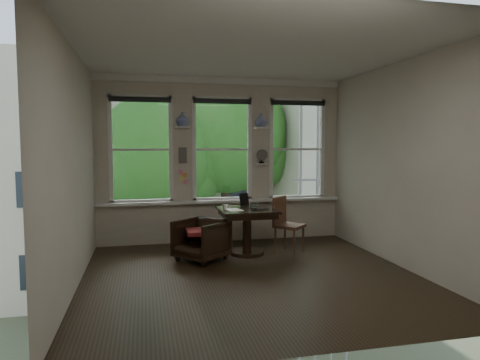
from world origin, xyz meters
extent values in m
plane|color=black|center=(0.00, 0.00, 0.00)|extent=(4.50, 4.50, 0.00)
plane|color=silver|center=(0.00, 0.00, 3.00)|extent=(4.50, 4.50, 0.00)
plane|color=beige|center=(0.00, 2.25, 1.50)|extent=(4.50, 0.00, 4.50)
plane|color=beige|center=(0.00, -2.25, 1.50)|extent=(4.50, 0.00, 4.50)
plane|color=beige|center=(-2.25, 0.00, 1.50)|extent=(0.00, 4.50, 4.50)
plane|color=beige|center=(2.25, 0.00, 1.50)|extent=(0.00, 4.50, 4.50)
cube|color=white|center=(-0.72, 2.15, 2.10)|extent=(0.26, 0.16, 0.03)
cube|color=white|center=(0.72, 2.15, 2.10)|extent=(0.26, 0.16, 0.03)
cube|color=#59544F|center=(-0.72, 2.18, 1.60)|extent=(0.14, 0.06, 0.28)
imported|color=silver|center=(-0.72, 2.15, 2.24)|extent=(0.24, 0.24, 0.25)
imported|color=silver|center=(0.72, 2.15, 2.24)|extent=(0.24, 0.24, 0.25)
imported|color=black|center=(-0.56, 0.96, 0.32)|extent=(0.98, 0.97, 0.64)
cube|color=maroon|center=(-0.56, 0.96, 0.45)|extent=(0.45, 0.45, 0.06)
imported|color=black|center=(0.38, 0.98, 0.76)|extent=(0.30, 0.20, 0.02)
imported|color=white|center=(-0.16, 1.14, 0.79)|extent=(0.11, 0.11, 0.09)
imported|color=white|center=(0.31, 1.07, 0.80)|extent=(0.13, 0.13, 0.10)
cube|color=black|center=(0.24, 1.47, 0.86)|extent=(0.17, 0.11, 0.22)
cube|color=silver|center=(-0.02, 1.09, 0.75)|extent=(0.28, 0.34, 0.00)
camera|label=1|loc=(-1.40, -5.52, 1.79)|focal=32.00mm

